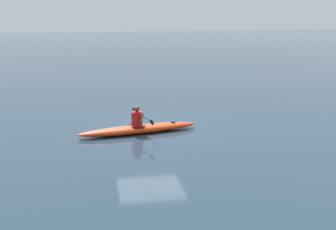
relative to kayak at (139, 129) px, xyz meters
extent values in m
plane|color=#233847|center=(-0.51, -0.86, -0.15)|extent=(160.00, 160.00, 0.00)
ellipsoid|color=red|center=(0.00, 0.00, 0.00)|extent=(4.42, 1.59, 0.29)
torus|color=black|center=(0.06, 0.01, 0.12)|extent=(0.73, 0.73, 0.04)
cylinder|color=black|center=(-1.28, -0.28, 0.13)|extent=(0.18, 0.18, 0.02)
cylinder|color=red|center=(0.06, 0.01, 0.39)|extent=(0.40, 0.40, 0.49)
sphere|color=brown|center=(0.06, 0.01, 0.74)|extent=(0.21, 0.21, 0.21)
cylinder|color=black|center=(-0.14, -0.03, 0.47)|extent=(0.45, 1.95, 0.03)
ellipsoid|color=black|center=(0.07, -1.00, 0.47)|extent=(0.12, 0.40, 0.17)
ellipsoid|color=black|center=(-0.35, 0.94, 0.47)|extent=(0.12, 0.40, 0.17)
cylinder|color=brown|center=(0.04, -0.30, 0.44)|extent=(0.24, 0.26, 0.34)
cylinder|color=brown|center=(-0.08, 0.29, 0.44)|extent=(0.19, 0.30, 0.34)
camera|label=1|loc=(1.54, 15.12, 4.08)|focal=47.32mm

